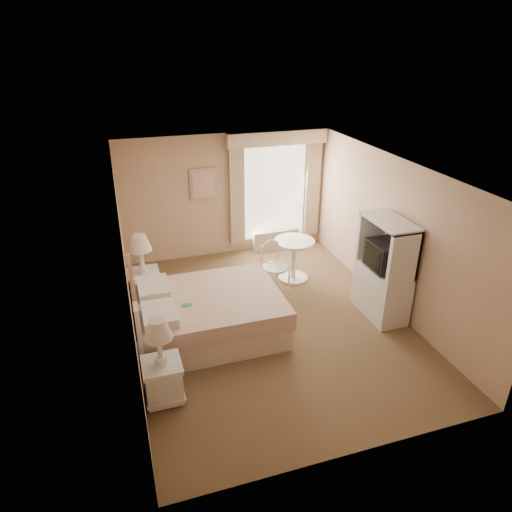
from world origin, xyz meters
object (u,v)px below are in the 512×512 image
object	(u,v)px
bed	(201,314)
nightstand_far	(144,279)
armoire	(383,276)
round_table	(294,253)
nightstand_near	(162,371)
cafe_chair	(273,263)

from	to	relation	value
bed	nightstand_far	bearing A→B (deg)	121.39
armoire	nightstand_far	bearing A→B (deg)	157.80
bed	nightstand_far	xyz separation A→B (m)	(-0.72, 1.19, 0.11)
armoire	round_table	bearing A→B (deg)	120.20
bed	nightstand_near	world-z (taller)	bed
nightstand_far	armoire	bearing A→B (deg)	-22.20
nightstand_near	bed	bearing A→B (deg)	59.47
nightstand_far	armoire	xyz separation A→B (m)	(3.65, -1.49, 0.21)
bed	armoire	world-z (taller)	armoire
bed	nightstand_near	distance (m)	1.43
round_table	cafe_chair	world-z (taller)	cafe_chair
round_table	cafe_chair	xyz separation A→B (m)	(-0.51, -0.29, 0.02)
nightstand_far	nightstand_near	bearing A→B (deg)	-90.00
nightstand_near	cafe_chair	size ratio (longest dim) A/B	1.23
nightstand_near	cafe_chair	bearing A→B (deg)	44.44
nightstand_near	round_table	size ratio (longest dim) A/B	1.48
bed	round_table	distance (m)	2.38
nightstand_near	nightstand_far	xyz separation A→B (m)	(0.00, 2.42, 0.04)
round_table	bed	bearing A→B (deg)	-148.25
round_table	nightstand_near	bearing A→B (deg)	-137.92
nightstand_far	round_table	size ratio (longest dim) A/B	1.60
armoire	cafe_chair	bearing A→B (deg)	138.32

